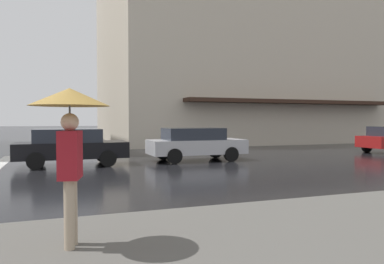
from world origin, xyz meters
The scene contains 4 objects.
haussmann_block_corner centered at (21.67, -19.30, 9.32)m, with size 19.55×22.57×19.03m.
car_silver centered at (5.50, -9.62, 0.76)m, with size 1.85×4.10×1.41m.
car_black centered at (5.50, -4.53, 0.76)m, with size 1.85×4.10×1.41m.
pedestrian_in_red_jacket centered at (-4.49, -4.21, 1.75)m, with size 0.98×0.98×1.99m.
Camera 1 is at (-9.33, -4.06, 1.74)m, focal length 34.58 mm.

